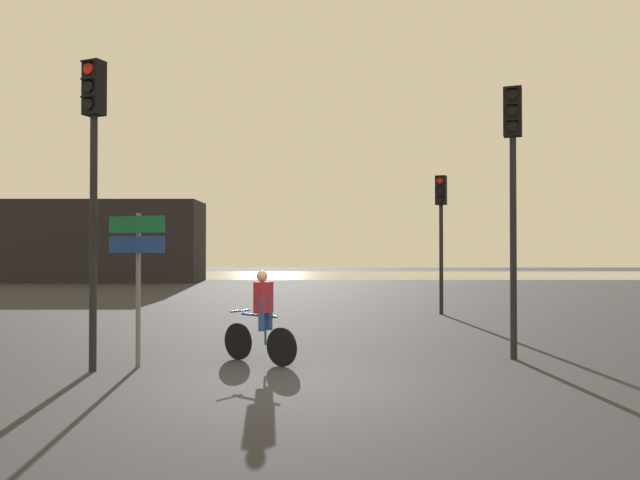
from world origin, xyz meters
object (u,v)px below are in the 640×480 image
object	(u,v)px
cyclist	(259,316)
direction_sign_post	(134,261)
traffic_light_near_left	(90,157)
traffic_light_near_right	(510,172)
traffic_light_far_right	(438,218)
distant_building	(85,241)

from	to	relation	value
cyclist	direction_sign_post	bearing A→B (deg)	138.34
cyclist	traffic_light_near_left	bearing A→B (deg)	142.89
traffic_light_near_right	traffic_light_far_right	size ratio (longest dim) A/B	1.16
traffic_light_near_left	cyclist	xyz separation A→B (m)	(2.70, 0.71, -2.68)
traffic_light_near_left	traffic_light_far_right	bearing A→B (deg)	-106.65
traffic_light_near_right	direction_sign_post	xyz separation A→B (m)	(-6.60, -0.79, -1.61)
direction_sign_post	cyclist	distance (m)	2.32
traffic_light_near_right	cyclist	world-z (taller)	traffic_light_near_right
distant_building	traffic_light_near_right	world-z (taller)	distant_building
distant_building	direction_sign_post	world-z (taller)	distant_building
traffic_light_near_right	traffic_light_near_left	bearing A→B (deg)	29.33
traffic_light_near_right	traffic_light_near_left	world-z (taller)	traffic_light_near_left
distant_building	traffic_light_near_left	xyz separation A→B (m)	(10.70, -28.46, 1.00)
traffic_light_far_right	cyclist	distance (m)	9.74
traffic_light_near_right	traffic_light_far_right	world-z (taller)	traffic_light_near_right
traffic_light_far_right	traffic_light_near_left	distance (m)	11.64
traffic_light_near_right	distant_building	bearing A→B (deg)	-36.32
distant_building	cyclist	distance (m)	30.86
distant_building	traffic_light_far_right	distance (m)	26.64
traffic_light_near_left	cyclist	world-z (taller)	traffic_light_near_left
cyclist	traffic_light_far_right	bearing A→B (deg)	8.29
distant_building	traffic_light_far_right	bearing A→B (deg)	-47.11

